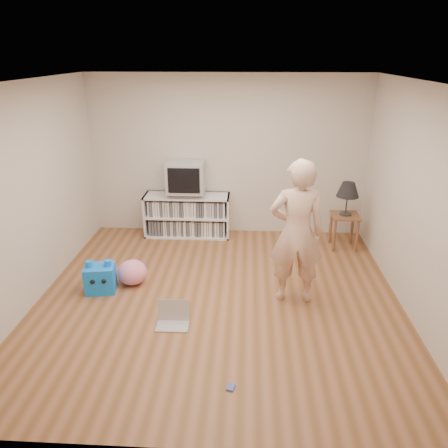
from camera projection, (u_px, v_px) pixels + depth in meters
The scene contains 13 objects.
ground at pixel (218, 298), 5.49m from camera, with size 4.50×4.50×0.00m, color brown.
walls at pixel (218, 200), 5.01m from camera, with size 4.52×4.52×2.60m.
ceiling at pixel (217, 82), 4.53m from camera, with size 4.50×4.50×0.01m, color white.
media_unit at pixel (187, 215), 7.29m from camera, with size 1.40×0.45×0.70m.
dvd_deck at pixel (187, 193), 7.13m from camera, with size 0.45×0.35×0.07m, color gray.
crt_tv at pixel (186, 176), 7.02m from camera, with size 0.60×0.53×0.50m.
side_table at pixel (344, 223), 6.77m from camera, with size 0.42×0.42×0.55m.
table_lamp at pixel (348, 190), 6.58m from camera, with size 0.34×0.34×0.52m.
person at pixel (297, 233), 5.16m from camera, with size 0.65×0.43×1.79m, color beige.
laptop at pixel (173, 318), 4.97m from camera, with size 0.37×0.30×0.25m.
playing_cards at pixel (231, 387), 4.02m from camera, with size 0.07×0.09×0.02m, color #4A61C5.
plush_blue at pixel (100, 278), 5.60m from camera, with size 0.41×0.37×0.43m.
plush_pink at pixel (132, 272), 5.79m from camera, with size 0.39×0.39×0.33m, color pink.
Camera 1 is at (0.34, -4.75, 2.90)m, focal length 35.00 mm.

